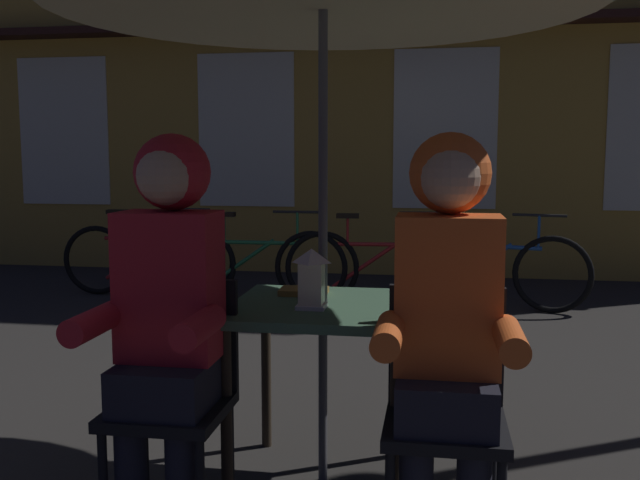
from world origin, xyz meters
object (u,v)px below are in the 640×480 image
(lantern, at_px, (312,277))
(cafe_table, at_px, (323,328))
(person_left_hooded, at_px, (167,293))
(bicycle_third, at_px, (379,267))
(chair_left, at_px, (176,388))
(bicycle_second, at_px, (255,264))
(chair_right, at_px, (445,403))
(bicycle_nearest, at_px, (148,259))
(bicycle_fourth, at_px, (490,269))
(person_right_hooded, at_px, (448,303))
(book, at_px, (304,291))

(lantern, bearing_deg, cafe_table, 73.89)
(person_left_hooded, distance_m, bicycle_third, 3.96)
(chair_left, xyz_separation_m, bicycle_third, (0.43, 3.84, -0.14))
(cafe_table, xyz_separation_m, bicycle_second, (-1.17, 3.43, -0.29))
(chair_right, height_order, bicycle_nearest, chair_right)
(cafe_table, height_order, bicycle_fourth, bicycle_fourth)
(person_left_hooded, relative_size, bicycle_nearest, 0.83)
(person_right_hooded, distance_m, bicycle_second, 4.22)
(chair_right, bearing_deg, person_left_hooded, -176.61)
(person_left_hooded, bearing_deg, bicycle_nearest, 113.89)
(chair_left, distance_m, book, 0.71)
(bicycle_nearest, bearing_deg, bicycle_second, -7.07)
(lantern, xyz_separation_m, chair_right, (0.51, -0.27, -0.37))
(lantern, relative_size, bicycle_fourth, 0.14)
(bicycle_fourth, relative_size, book, 8.25)
(bicycle_nearest, relative_size, bicycle_third, 1.00)
(book, bearing_deg, cafe_table, -59.80)
(bicycle_third, bearing_deg, lantern, -89.66)
(person_left_hooded, height_order, bicycle_second, person_left_hooded)
(book, bearing_deg, person_left_hooded, -123.74)
(chair_left, distance_m, bicycle_third, 3.87)
(bicycle_nearest, distance_m, bicycle_fourth, 3.15)
(bicycle_nearest, xyz_separation_m, book, (2.14, -3.39, 0.41))
(lantern, bearing_deg, book, 106.61)
(cafe_table, bearing_deg, bicycle_fourth, 75.43)
(person_left_hooded, xyz_separation_m, bicycle_second, (-0.69, 3.85, -0.50))
(book, bearing_deg, bicycle_fourth, 70.94)
(bicycle_third, xyz_separation_m, bicycle_fourth, (0.96, 0.02, 0.00))
(chair_right, bearing_deg, chair_left, 180.00)
(lantern, relative_size, chair_left, 0.27)
(chair_right, xyz_separation_m, bicycle_nearest, (-2.73, 3.93, -0.14))
(chair_right, xyz_separation_m, bicycle_fourth, (0.43, 3.86, -0.14))
(chair_right, xyz_separation_m, person_left_hooded, (-0.96, -0.06, 0.36))
(bicycle_second, xyz_separation_m, bicycle_third, (1.12, 0.05, 0.00))
(bicycle_fourth, bearing_deg, lantern, -104.61)
(bicycle_second, bearing_deg, person_right_hooded, -66.84)
(cafe_table, relative_size, bicycle_second, 0.44)
(person_left_hooded, bearing_deg, lantern, 35.95)
(person_left_hooded, distance_m, bicycle_fourth, 4.19)
(chair_right, xyz_separation_m, book, (-0.59, 0.54, 0.26))
(chair_left, xyz_separation_m, book, (0.37, 0.54, 0.26))
(chair_right, relative_size, bicycle_nearest, 0.52)
(bicycle_nearest, distance_m, book, 4.02)
(bicycle_second, relative_size, bicycle_third, 1.00)
(bicycle_nearest, bearing_deg, bicycle_fourth, -1.20)
(chair_right, relative_size, person_right_hooded, 0.62)
(person_left_hooded, xyz_separation_m, bicycle_third, (0.43, 3.90, -0.50))
(chair_left, xyz_separation_m, bicycle_fourth, (1.39, 3.86, -0.14))
(bicycle_third, relative_size, book, 8.38)
(cafe_table, height_order, chair_left, chair_left)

